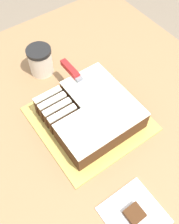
% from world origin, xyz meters
% --- Properties ---
extents(ground_plane, '(8.00, 8.00, 0.00)m').
position_xyz_m(ground_plane, '(0.00, 0.00, 0.00)').
color(ground_plane, '#7F705B').
extents(countertop, '(1.40, 1.10, 0.94)m').
position_xyz_m(countertop, '(0.00, 0.00, 0.47)').
color(countertop, '#936D47').
rests_on(countertop, ground_plane).
extents(cake_board, '(0.37, 0.36, 0.01)m').
position_xyz_m(cake_board, '(-0.07, -0.02, 0.94)').
color(cake_board, gold).
rests_on(cake_board, countertop).
extents(cake, '(0.29, 0.28, 0.08)m').
position_xyz_m(cake, '(-0.06, -0.02, 0.98)').
color(cake, '#472814').
rests_on(cake, cake_board).
extents(knife, '(0.32, 0.02, 0.02)m').
position_xyz_m(knife, '(-0.20, 0.01, 1.03)').
color(knife, silver).
rests_on(knife, cake).
extents(coffee_cup, '(0.10, 0.10, 0.11)m').
position_xyz_m(coffee_cup, '(-0.37, -0.04, 1.00)').
color(coffee_cup, beige).
rests_on(coffee_cup, countertop).
extents(paper_napkin, '(0.16, 0.16, 0.01)m').
position_xyz_m(paper_napkin, '(0.27, -0.11, 0.94)').
color(paper_napkin, white).
rests_on(paper_napkin, countertop).
extents(brownie, '(0.05, 0.05, 0.02)m').
position_xyz_m(brownie, '(0.27, -0.11, 0.95)').
color(brownie, '#472814').
rests_on(brownie, paper_napkin).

